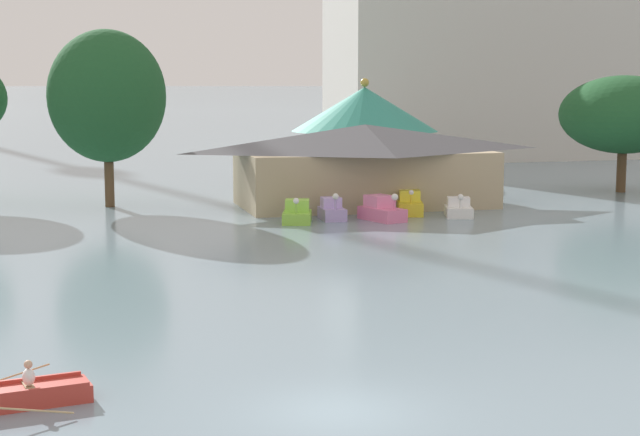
# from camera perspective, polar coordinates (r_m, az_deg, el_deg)

# --- Properties ---
(ground_plane) EXTENTS (2000.00, 2000.00, 0.00)m
(ground_plane) POSITION_cam_1_polar(r_m,az_deg,el_deg) (25.78, 1.03, -10.91)
(ground_plane) COLOR gray
(rowboat_with_rower) EXTENTS (3.73, 3.49, 1.17)m
(rowboat_with_rower) POSITION_cam_1_polar(r_m,az_deg,el_deg) (27.24, -16.69, -9.64)
(rowboat_with_rower) COLOR #B7382D
(rowboat_with_rower) RESTS_ON ground
(pedal_boat_lime) EXTENTS (2.24, 2.79, 1.58)m
(pedal_boat_lime) POSITION_cam_1_polar(r_m,az_deg,el_deg) (58.16, -1.31, 0.25)
(pedal_boat_lime) COLOR #8CCC3F
(pedal_boat_lime) RESTS_ON ground
(pedal_boat_lavender) EXTENTS (1.42, 2.29, 1.67)m
(pedal_boat_lavender) POSITION_cam_1_polar(r_m,az_deg,el_deg) (59.47, 0.68, 0.42)
(pedal_boat_lavender) COLOR #B299D8
(pedal_boat_lavender) RESTS_ON ground
(pedal_boat_pink) EXTENTS (2.36, 3.30, 1.70)m
(pedal_boat_pink) POSITION_cam_1_polar(r_m,az_deg,el_deg) (59.27, 3.50, 0.43)
(pedal_boat_pink) COLOR pink
(pedal_boat_pink) RESTS_ON ground
(pedal_boat_yellow) EXTENTS (2.23, 3.15, 1.64)m
(pedal_boat_yellow) POSITION_cam_1_polar(r_m,az_deg,el_deg) (62.03, 5.12, 0.75)
(pedal_boat_yellow) COLOR yellow
(pedal_boat_yellow) RESTS_ON ground
(pedal_boat_white) EXTENTS (2.13, 2.58, 1.48)m
(pedal_boat_white) POSITION_cam_1_polar(r_m,az_deg,el_deg) (61.31, 7.86, 0.52)
(pedal_boat_white) COLOR white
(pedal_boat_white) RESTS_ON ground
(boathouse) EXTENTS (17.37, 8.99, 5.32)m
(boathouse) POSITION_cam_1_polar(r_m,az_deg,el_deg) (65.71, 2.56, 3.12)
(boathouse) COLOR tan
(boathouse) RESTS_ON ground
(green_roof_pavilion) EXTENTS (11.72, 11.72, 8.29)m
(green_roof_pavilion) POSITION_cam_1_polar(r_m,az_deg,el_deg) (80.73, 2.53, 5.04)
(green_roof_pavilion) COLOR brown
(green_roof_pavilion) RESTS_ON ground
(shoreline_tree_mid) EXTENTS (7.54, 7.54, 11.41)m
(shoreline_tree_mid) POSITION_cam_1_polar(r_m,az_deg,el_deg) (66.31, -11.99, 6.77)
(shoreline_tree_mid) COLOR brown
(shoreline_tree_mid) RESTS_ON ground
(shoreline_tree_right) EXTENTS (9.29, 9.29, 8.51)m
(shoreline_tree_right) POSITION_cam_1_polar(r_m,az_deg,el_deg) (76.66, 16.84, 5.63)
(shoreline_tree_right) COLOR brown
(shoreline_tree_right) RESTS_ON ground
(background_building_block) EXTENTS (38.23, 13.21, 20.91)m
(background_building_block) POSITION_cam_1_polar(r_m,az_deg,el_deg) (108.10, 10.81, 8.96)
(background_building_block) COLOR beige
(background_building_block) RESTS_ON ground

